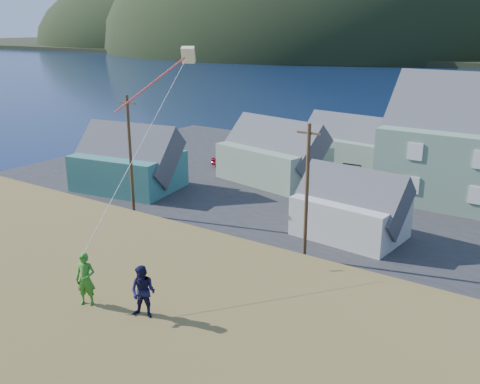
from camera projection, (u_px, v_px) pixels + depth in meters
name	position (u px, v px, depth m)	size (l,w,h in m)	color
ground	(292.00, 269.00, 33.64)	(900.00, 900.00, 0.00)	#0A1638
grass_strip	(276.00, 280.00, 32.05)	(110.00, 8.00, 0.10)	#4C3D19
waterfront_lot	(385.00, 198.00, 47.08)	(72.00, 36.00, 0.12)	#28282B
wharf	(401.00, 140.00, 68.35)	(26.00, 14.00, 0.90)	gray
shed_teal	(128.00, 161.00, 49.00)	(10.21, 7.94, 7.36)	#2F6F62
shed_palegreen_near	(274.00, 154.00, 51.52)	(11.11, 8.16, 7.35)	slate
shed_white	(351.00, 206.00, 37.91)	(8.08, 5.75, 6.09)	silver
shed_palegreen_far	(348.00, 142.00, 57.38)	(10.48, 6.74, 6.64)	gray
utility_poles	(287.00, 189.00, 34.13)	(27.76, 0.24, 9.53)	#47331E
parked_cars	(288.00, 163.00, 55.60)	(21.12, 10.87, 1.57)	#A7142B
kite_flyer_green	(86.00, 279.00, 14.84)	(0.56, 0.37, 1.54)	#2D7A21
kite_flyer_navy	(143.00, 292.00, 14.21)	(0.71, 0.56, 1.47)	#131435
kite_rig	(182.00, 61.00, 18.60)	(1.25, 3.43, 8.09)	beige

